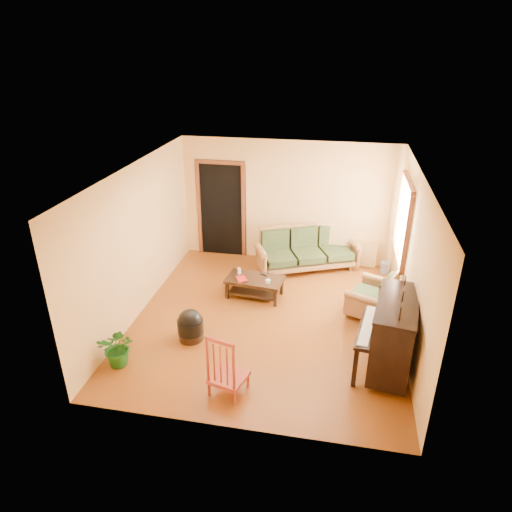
% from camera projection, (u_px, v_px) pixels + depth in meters
% --- Properties ---
extents(floor, '(5.00, 5.00, 0.00)m').
position_uv_depth(floor, '(267.00, 319.00, 7.92)').
color(floor, '#5F2C0C').
rests_on(floor, ground).
extents(doorway, '(1.08, 0.16, 2.05)m').
position_uv_depth(doorway, '(221.00, 210.00, 9.93)').
color(doorway, black).
rests_on(doorway, floor).
extents(window, '(0.12, 1.36, 1.46)m').
position_uv_depth(window, '(404.00, 221.00, 8.05)').
color(window, white).
rests_on(window, right_wall).
extents(sofa, '(2.25, 1.64, 0.89)m').
position_uv_depth(sofa, '(308.00, 250.00, 9.48)').
color(sofa, brown).
rests_on(sofa, floor).
extents(coffee_table, '(1.11, 0.69, 0.38)m').
position_uv_depth(coffee_table, '(255.00, 287.00, 8.55)').
color(coffee_table, black).
rests_on(coffee_table, floor).
extents(armchair, '(1.06, 1.08, 0.84)m').
position_uv_depth(armchair, '(371.00, 293.00, 7.91)').
color(armchair, brown).
rests_on(armchair, floor).
extents(piano, '(0.96, 1.40, 1.14)m').
position_uv_depth(piano, '(393.00, 336.00, 6.49)').
color(piano, black).
rests_on(piano, floor).
extents(footstool, '(0.46, 0.46, 0.40)m').
position_uv_depth(footstool, '(191.00, 328.00, 7.32)').
color(footstool, black).
rests_on(footstool, floor).
extents(red_chair, '(0.57, 0.60, 0.98)m').
position_uv_depth(red_chair, '(228.00, 362.00, 6.10)').
color(red_chair, maroon).
rests_on(red_chair, floor).
extents(leaning_frame, '(0.47, 0.16, 0.61)m').
position_uv_depth(leaning_frame, '(366.00, 253.00, 9.63)').
color(leaning_frame, gold).
rests_on(leaning_frame, floor).
extents(ceramic_crock, '(0.22, 0.22, 0.24)m').
position_uv_depth(ceramic_crock, '(385.00, 268.00, 9.44)').
color(ceramic_crock, '#315493').
rests_on(ceramic_crock, floor).
extents(potted_plant, '(0.59, 0.53, 0.60)m').
position_uv_depth(potted_plant, '(118.00, 347.00, 6.70)').
color(potted_plant, '#1C5A19').
rests_on(potted_plant, floor).
extents(book, '(0.27, 0.29, 0.02)m').
position_uv_depth(book, '(237.00, 280.00, 8.39)').
color(book, '#A21815').
rests_on(book, coffee_table).
extents(candle, '(0.07, 0.07, 0.11)m').
position_uv_depth(candle, '(239.00, 271.00, 8.62)').
color(candle, white).
rests_on(candle, coffee_table).
extents(glass_jar, '(0.12, 0.12, 0.06)m').
position_uv_depth(glass_jar, '(268.00, 281.00, 8.29)').
color(glass_jar, white).
rests_on(glass_jar, coffee_table).
extents(remote, '(0.16, 0.10, 0.02)m').
position_uv_depth(remote, '(264.00, 275.00, 8.58)').
color(remote, black).
rests_on(remote, coffee_table).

